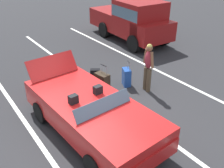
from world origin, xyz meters
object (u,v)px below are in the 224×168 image
traveler_person (148,65)px  suitcase_large_black (102,84)px  convertible_car (96,117)px  parked_pickup_truck_near (134,20)px  suitcase_medium_bright (126,77)px  suitcase_small_carryon (95,76)px

traveler_person → suitcase_large_black: bearing=-14.2°
convertible_car → parked_pickup_truck_near: (-5.25, 5.62, 0.51)m
convertible_car → suitcase_medium_bright: bearing=122.4°
suitcase_large_black → suitcase_small_carryon: (-0.86, 0.28, -0.12)m
suitcase_large_black → traveler_person: size_ratio=0.62×
parked_pickup_truck_near → suitcase_large_black: bearing=-47.0°
suitcase_large_black → parked_pickup_truck_near: size_ratio=0.20×
suitcase_small_carryon → suitcase_medium_bright: bearing=-102.4°
suitcase_medium_bright → traveler_person: (0.69, 0.33, 0.62)m
suitcase_large_black → traveler_person: traveler_person is taller
suitcase_large_black → suitcase_small_carryon: size_ratio=2.05×
suitcase_large_black → suitcase_small_carryon: bearing=-116.6°
suitcase_medium_bright → convertible_car: bearing=59.4°
suitcase_large_black → traveler_person: 1.62m
traveler_person → suitcase_small_carryon: bearing=-42.6°
convertible_car → traveler_person: size_ratio=2.61×
suitcase_medium_bright → traveler_person: size_ratio=0.54×
suitcase_medium_bright → suitcase_large_black: bearing=24.6°
convertible_car → suitcase_medium_bright: (-1.67, 2.33, -0.28)m
traveler_person → convertible_car: bearing=32.4°
convertible_car → parked_pickup_truck_near: size_ratio=0.84×
suitcase_medium_bright → suitcase_small_carryon: size_ratio=1.78×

